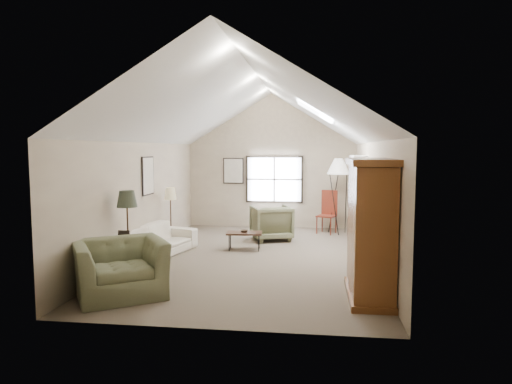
# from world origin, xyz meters

# --- Properties ---
(room_shell) EXTENTS (5.01, 8.01, 4.00)m
(room_shell) POSITION_xyz_m (0.00, 0.00, 3.21)
(room_shell) COLOR brown
(room_shell) RESTS_ON ground
(window) EXTENTS (1.72, 0.08, 1.42)m
(window) POSITION_xyz_m (0.10, 3.96, 1.45)
(window) COLOR black
(window) RESTS_ON room_shell
(skylight) EXTENTS (0.80, 1.20, 0.52)m
(skylight) POSITION_xyz_m (1.30, 0.90, 3.22)
(skylight) COLOR white
(skylight) RESTS_ON room_shell
(wall_art) EXTENTS (1.97, 3.71, 0.88)m
(wall_art) POSITION_xyz_m (-1.88, 1.94, 1.73)
(wall_art) COLOR black
(wall_art) RESTS_ON room_shell
(armoire) EXTENTS (0.60, 1.50, 2.20)m
(armoire) POSITION_xyz_m (2.18, -2.40, 1.10)
(armoire) COLOR brown
(armoire) RESTS_ON ground
(tv_alcove) EXTENTS (0.32, 1.30, 2.10)m
(tv_alcove) POSITION_xyz_m (2.34, 1.60, 1.15)
(tv_alcove) COLOR white
(tv_alcove) RESTS_ON ground
(media_console) EXTENTS (0.34, 1.18, 0.60)m
(media_console) POSITION_xyz_m (2.32, 1.60, 0.30)
(media_console) COLOR #382316
(media_console) RESTS_ON ground
(tv_panel) EXTENTS (0.05, 0.90, 0.55)m
(tv_panel) POSITION_xyz_m (2.32, 1.60, 0.92)
(tv_panel) COLOR black
(tv_panel) RESTS_ON media_console
(sofa) EXTENTS (1.46, 2.46, 0.67)m
(sofa) POSITION_xyz_m (-2.20, -0.13, 0.34)
(sofa) COLOR beige
(sofa) RESTS_ON ground
(armchair_near) EXTENTS (1.81, 1.77, 0.90)m
(armchair_near) POSITION_xyz_m (-1.79, -2.83, 0.45)
(armchair_near) COLOR #636C4B
(armchair_near) RESTS_ON ground
(armchair_far) EXTENTS (1.24, 1.26, 0.90)m
(armchair_far) POSITION_xyz_m (0.19, 2.00, 0.45)
(armchair_far) COLOR #636647
(armchair_far) RESTS_ON ground
(coffee_table) EXTENTS (0.86, 0.52, 0.42)m
(coffee_table) POSITION_xyz_m (-0.32, 0.73, 0.21)
(coffee_table) COLOR #3D2419
(coffee_table) RESTS_ON ground
(bowl) EXTENTS (0.21, 0.21, 0.05)m
(bowl) POSITION_xyz_m (-0.32, 0.73, 0.44)
(bowl) COLOR #3B2618
(bowl) RESTS_ON coffee_table
(side_table) EXTENTS (0.71, 0.71, 0.58)m
(side_table) POSITION_xyz_m (-2.20, -1.73, 0.29)
(side_table) COLOR #322114
(side_table) RESTS_ON ground
(side_chair) EXTENTS (0.61, 0.61, 1.21)m
(side_chair) POSITION_xyz_m (1.64, 3.08, 0.60)
(side_chair) COLOR maroon
(side_chair) RESTS_ON ground
(tripod_lamp) EXTENTS (0.78, 0.78, 2.14)m
(tripod_lamp) POSITION_xyz_m (1.95, 3.08, 1.07)
(tripod_lamp) COLOR silver
(tripod_lamp) RESTS_ON ground
(dark_lamp) EXTENTS (0.47, 0.47, 1.61)m
(dark_lamp) POSITION_xyz_m (-2.20, -1.53, 0.80)
(dark_lamp) COLOR #252A1E
(dark_lamp) RESTS_ON ground
(tan_lamp) EXTENTS (0.35, 0.35, 1.45)m
(tan_lamp) POSITION_xyz_m (-2.20, 1.07, 0.72)
(tan_lamp) COLOR tan
(tan_lamp) RESTS_ON ground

